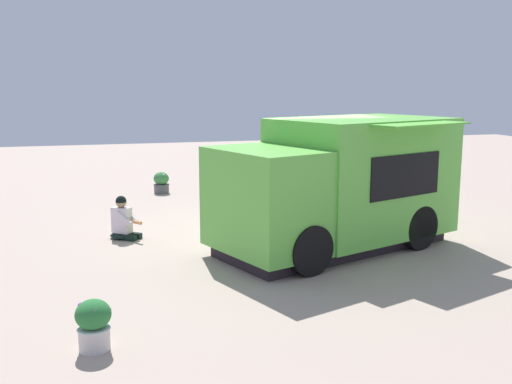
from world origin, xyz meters
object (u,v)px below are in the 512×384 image
at_px(planter_flowering_near, 161,183).
at_px(planter_flowering_far, 94,323).
at_px(food_truck, 339,187).
at_px(person_customer, 123,222).

xyz_separation_m(planter_flowering_near, planter_flowering_far, (-10.14, 1.95, 0.03)).
xyz_separation_m(food_truck, planter_flowering_far, (-3.41, 4.55, -0.85)).
xyz_separation_m(food_truck, planter_flowering_near, (6.73, 2.60, -0.87)).
distance_m(food_truck, planter_flowering_far, 5.75).
bearing_deg(planter_flowering_near, person_customer, 164.88).
bearing_deg(planter_flowering_near, planter_flowering_far, 169.10).
height_order(person_customer, planter_flowering_far, person_customer).
bearing_deg(person_customer, planter_flowering_far, 173.24).
height_order(food_truck, planter_flowering_far, food_truck).
xyz_separation_m(person_customer, planter_flowering_near, (4.95, -1.34, -0.04)).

